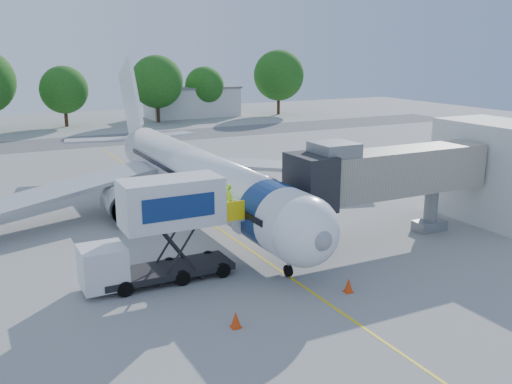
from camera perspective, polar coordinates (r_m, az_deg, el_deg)
name	(u,v)px	position (r m, az deg, el deg)	size (l,w,h in m)	color
ground	(218,228)	(39.17, -3.82, -3.62)	(160.00, 160.00, 0.00)	gray
guidance_line	(218,228)	(39.16, -3.82, -3.62)	(0.15, 70.00, 0.01)	yellow
taxiway_strip	(91,141)	(78.59, -16.17, 4.90)	(120.00, 10.00, 0.01)	#59595B
aircraft	(195,175)	(42.09, -6.13, 1.75)	(34.17, 37.73, 11.35)	white
jet_bridge	(380,174)	(36.28, 12.26, 1.74)	(13.90, 3.20, 6.60)	#ABA492
terminal_stub	(497,171)	(43.78, 22.93, 1.92)	(5.00, 8.00, 7.00)	silver
catering_hiloader	(160,231)	(29.99, -9.58, -3.90)	(8.50, 2.44, 5.50)	black
ground_tug	(430,319)	(25.88, 17.03, -12.09)	(4.17, 3.07, 1.50)	silver
safety_cone_a	(348,286)	(29.47, 9.23, -9.22)	(0.47, 0.47, 0.74)	red
safety_cone_b	(236,320)	(25.72, -2.04, -12.64)	(0.48, 0.48, 0.77)	red
outbuilding_right	(192,102)	(103.45, -6.40, 8.98)	(16.40, 7.40, 5.30)	silver
tree_d	(64,90)	(94.14, -18.66, 9.66)	(7.33, 7.33, 9.35)	#382314
tree_e	(157,82)	(95.72, -9.89, 10.81)	(8.55, 8.55, 10.90)	#382314
tree_f	(204,86)	(102.72, -5.17, 10.48)	(6.93, 6.93, 8.83)	#382314
tree_g	(279,75)	(106.22, 2.29, 11.59)	(9.17, 9.17, 11.69)	#382314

